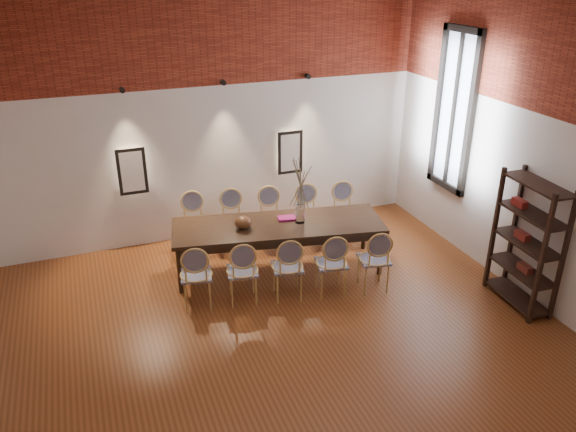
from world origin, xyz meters
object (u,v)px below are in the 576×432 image
object	(u,v)px
chair_far_b	(233,222)
chair_far_d	(308,216)
chair_far_e	(345,214)
shelving_rack	(527,243)
chair_near_b	(242,271)
chair_near_e	(374,259)
chair_near_d	(331,263)
chair_far_c	(271,219)
bowl	(243,222)
dining_table	(278,247)
chair_near_a	(196,275)
vase	(300,213)
book	(287,218)
chair_near_c	(287,267)
chair_far_a	(194,225)

from	to	relation	value
chair_far_b	chair_far_d	distance (m)	1.22
chair_far_e	shelving_rack	bearing A→B (deg)	129.66
chair_near_b	chair_near_e	distance (m)	1.84
chair_far_e	chair_near_e	bearing A→B (deg)	90.00
chair_near_d	chair_far_c	distance (m)	1.66
chair_near_b	chair_far_d	world-z (taller)	same
chair_near_d	shelving_rack	size ratio (longest dim) A/B	0.52
chair_near_b	chair_far_d	size ratio (longest dim) A/B	1.00
bowl	shelving_rack	size ratio (longest dim) A/B	0.13
chair_far_b	chair_far_d	world-z (taller)	same
chair_near_d	dining_table	bearing A→B (deg)	128.42
chair_near_d	chair_far_e	distance (m)	1.66
shelving_rack	chair_far_e	bearing A→B (deg)	122.37
dining_table	chair_near_d	bearing A→B (deg)	-51.58
dining_table	chair_near_a	size ratio (longest dim) A/B	3.26
bowl	vase	bearing A→B (deg)	-7.54
chair_far_b	vase	world-z (taller)	vase
chair_far_c	chair_far_e	size ratio (longest dim) A/B	1.00
bowl	book	world-z (taller)	bowl
chair_far_e	book	distance (m)	1.28
chair_near_b	chair_near_c	size ratio (longest dim) A/B	1.00
chair_far_a	shelving_rack	size ratio (longest dim) A/B	0.52
chair_far_a	chair_far_c	xyz separation A→B (m)	(1.20, -0.23, 0.00)
chair_near_d	shelving_rack	bearing A→B (deg)	-15.28
chair_near_c	chair_far_a	bearing A→B (deg)	128.42
chair_far_c	chair_far_e	distance (m)	1.22
chair_near_b	book	world-z (taller)	chair_near_b
chair_near_b	chair_near_c	bearing A→B (deg)	0.00
chair_near_a	vase	world-z (taller)	vase
dining_table	chair_far_a	distance (m)	1.45
dining_table	chair_far_a	bearing A→B (deg)	147.77
dining_table	chair_near_e	world-z (taller)	chair_near_e
chair_near_e	chair_far_e	world-z (taller)	same
chair_near_c	chair_far_d	size ratio (longest dim) A/B	1.00
chair_near_c	chair_near_d	size ratio (longest dim) A/B	1.00
chair_near_c	vase	distance (m)	0.94
chair_near_e	book	bearing A→B (deg)	139.62
dining_table	chair_near_a	xyz separation A→B (m)	(-1.35, -0.53, 0.09)
chair_far_b	chair_far_e	world-z (taller)	same
chair_near_b	dining_table	bearing A→B (deg)	51.58
chair_far_d	bowl	distance (m)	1.45
dining_table	chair_far_e	size ratio (longest dim) A/B	3.26
chair_far_b	chair_near_d	bearing A→B (deg)	128.42
dining_table	chair_near_a	distance (m)	1.45
vase	chair_far_b	bearing A→B (deg)	129.64
chair_far_a	bowl	distance (m)	1.15
book	chair_near_a	bearing A→B (deg)	-157.27
vase	chair_near_b	bearing A→B (deg)	-151.50
chair_near_c	chair_far_a	xyz separation A→B (m)	(-0.91, 1.75, 0.00)
chair_far_d	bowl	xyz separation A→B (m)	(-1.27, -0.59, 0.37)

